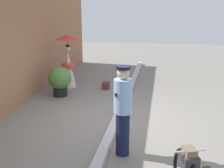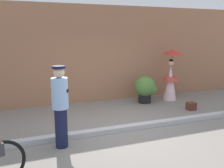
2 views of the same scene
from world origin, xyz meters
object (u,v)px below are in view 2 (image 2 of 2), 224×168
object	(u,v)px
person_officer	(60,105)
potted_plant_by_door	(146,88)
person_with_parasol	(171,75)
backpack_on_pavement	(191,106)

from	to	relation	value
person_officer	potted_plant_by_door	distance (m)	4.08
person_with_parasol	backpack_on_pavement	xyz separation A→B (m)	(-0.09, -1.33, -0.79)
backpack_on_pavement	person_with_parasol	bearing A→B (deg)	86.13
person_officer	person_with_parasol	xyz separation A→B (m)	(4.31, 2.50, -0.01)
person_with_parasol	backpack_on_pavement	distance (m)	1.55
person_officer	potted_plant_by_door	size ratio (longest dim) A/B	1.83
person_with_parasol	potted_plant_by_door	world-z (taller)	person_with_parasol
potted_plant_by_door	person_officer	bearing A→B (deg)	-143.43
person_with_parasol	potted_plant_by_door	xyz separation A→B (m)	(-1.05, -0.08, -0.39)
backpack_on_pavement	potted_plant_by_door	bearing A→B (deg)	127.44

